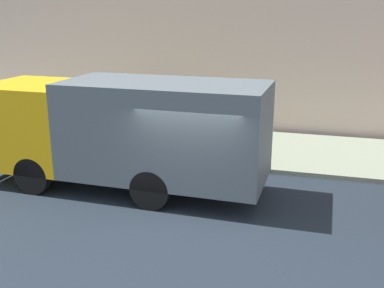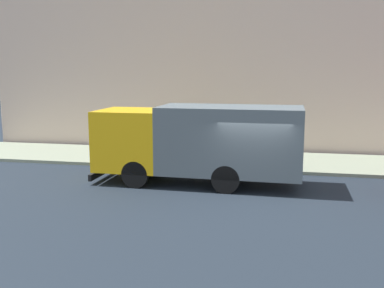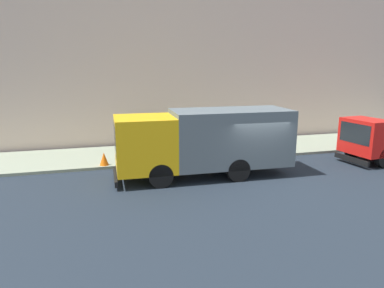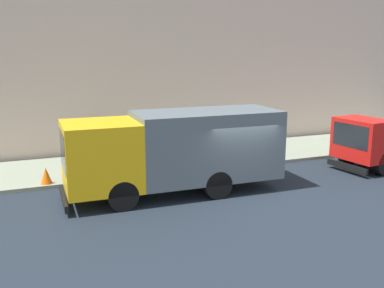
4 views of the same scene
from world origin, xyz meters
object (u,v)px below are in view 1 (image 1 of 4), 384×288
(pedestrian_walking, at_px, (151,104))
(traffic_cone_orange, at_px, (39,137))
(street_sign_post, at_px, (168,116))
(large_utility_truck, at_px, (123,129))

(pedestrian_walking, distance_m, traffic_cone_orange, 4.57)
(pedestrian_walking, bearing_deg, traffic_cone_orange, 97.33)
(pedestrian_walking, height_order, street_sign_post, street_sign_post)
(large_utility_truck, bearing_deg, traffic_cone_orange, 61.36)
(pedestrian_walking, relative_size, traffic_cone_orange, 2.76)
(traffic_cone_orange, xyz_separation_m, street_sign_post, (-0.03, -4.71, 1.04))
(large_utility_truck, height_order, pedestrian_walking, large_utility_truck)
(large_utility_truck, relative_size, traffic_cone_orange, 12.49)
(traffic_cone_orange, height_order, street_sign_post, street_sign_post)
(large_utility_truck, xyz_separation_m, street_sign_post, (2.44, -0.41, -0.17))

